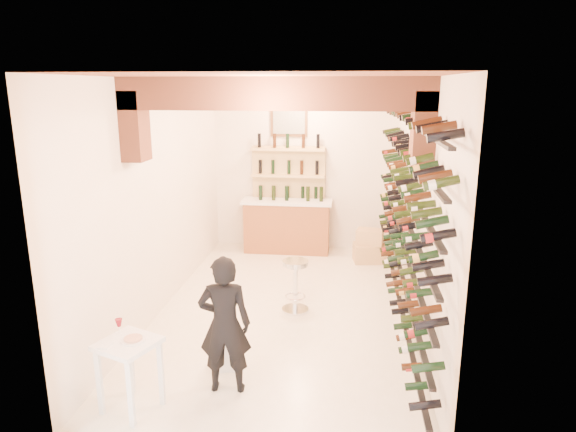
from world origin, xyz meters
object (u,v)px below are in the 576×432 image
Objects in this scene: tasting_table at (129,354)px; crate_lower at (369,253)px; white_stool at (229,349)px; chrome_barstool at (295,282)px; person at (225,325)px; back_counter at (287,224)px; wine_rack at (400,207)px.

crate_lower is (2.47, 4.69, -0.43)m from tasting_table.
chrome_barstool is at bearing 69.11° from white_stool.
tasting_table is 0.60× the size of person.
person is at bearing 49.62° from tasting_table.
person reaches higher than tasting_table.
back_counter is 4.25m from white_stool.
person reaches higher than white_stool.
chrome_barstool reaches higher than crate_lower.
back_counter is at bearing 124.66° from wine_rack.
tasting_table reaches higher than chrome_barstool.
chrome_barstool is 1.34× the size of crate_lower.
tasting_table is 1.24m from white_stool.
back_counter is 3.05× the size of crate_lower.
back_counter is 1.66m from crate_lower.
tasting_table is at bearing -117.77° from crate_lower.
tasting_table is 1.19× the size of chrome_barstool.
wine_rack is 3.87× the size of person.
wine_rack is at bearing 38.73° from white_stool.
person is 2.10m from chrome_barstool.
wine_rack is 13.91× the size of white_stool.
wine_rack is at bearing 64.09° from tasting_table.
wine_rack reaches higher than crate_lower.
back_counter reaches higher than crate_lower.
person is at bearing -110.97° from crate_lower.
back_counter is at bearing 101.78° from tasting_table.
tasting_table is 0.96m from person.
back_counter is 1.92× the size of tasting_table.
crate_lower is at bearing 97.07° from wine_rack.
wine_rack is at bearing -55.34° from back_counter.
chrome_barstool reaches higher than white_stool.
wine_rack is 2.87m from white_stool.
chrome_barstool is (1.36, 2.46, -0.17)m from tasting_table.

